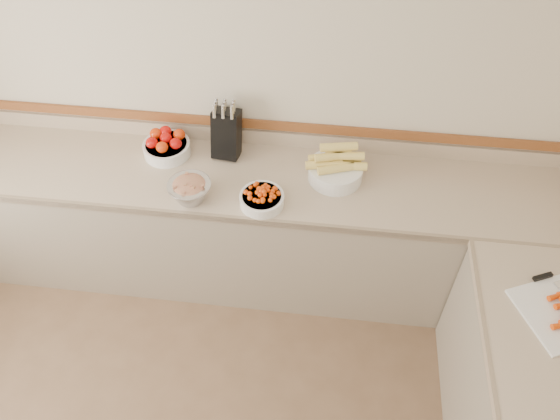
# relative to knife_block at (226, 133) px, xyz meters

# --- Properties ---
(back_wall) EXTENTS (4.00, 0.00, 4.00)m
(back_wall) POSITION_rel_knife_block_xyz_m (0.03, 0.12, 0.25)
(back_wall) COLOR beige
(back_wall) RESTS_ON ground_plane
(counter_back) EXTENTS (4.00, 0.65, 1.08)m
(counter_back) POSITION_rel_knife_block_xyz_m (0.03, -0.20, -0.60)
(counter_back) COLOR tan
(counter_back) RESTS_ON ground_plane
(knife_block) EXTENTS (0.18, 0.20, 0.38)m
(knife_block) POSITION_rel_knife_block_xyz_m (0.00, 0.00, 0.00)
(knife_block) COLOR black
(knife_block) RESTS_ON counter_back
(tomato_bowl) EXTENTS (0.29, 0.29, 0.14)m
(tomato_bowl) POSITION_rel_knife_block_xyz_m (-0.36, -0.05, -0.09)
(tomato_bowl) COLOR white
(tomato_bowl) RESTS_ON counter_back
(cherry_tomato_bowl) EXTENTS (0.25, 0.25, 0.14)m
(cherry_tomato_bowl) POSITION_rel_knife_block_xyz_m (0.27, -0.40, -0.11)
(cherry_tomato_bowl) COLOR white
(cherry_tomato_bowl) RESTS_ON counter_back
(corn_bowl) EXTENTS (0.35, 0.32, 0.23)m
(corn_bowl) POSITION_rel_knife_block_xyz_m (0.66, -0.14, -0.08)
(corn_bowl) COLOR white
(corn_bowl) RESTS_ON counter_back
(rhubarb_bowl) EXTENTS (0.25, 0.25, 0.14)m
(rhubarb_bowl) POSITION_rel_knife_block_xyz_m (-0.13, -0.41, -0.08)
(rhubarb_bowl) COLOR #B2B2BA
(rhubarb_bowl) RESTS_ON counter_back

